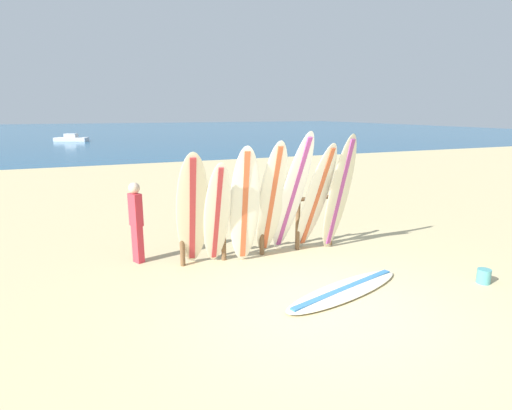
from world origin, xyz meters
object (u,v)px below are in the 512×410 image
(surfboard_leaning_right, at_px, (316,198))
(surfboard_leaning_far_left, at_px, (192,211))
(surfboard_leaning_center, at_px, (271,201))
(small_boat_offshore, at_px, (71,139))
(surfboard_leaning_center_right, at_px, (292,195))
(sand_bucket, at_px, (484,276))
(surfboard_leaning_left, at_px, (217,215))
(surfboard_lying_on_sand, at_px, (345,290))
(surfboard_rack, at_px, (262,219))
(surfboard_leaning_far_right, at_px, (339,194))
(beachgoer_standing, at_px, (136,219))
(surfboard_leaning_center_left, at_px, (245,206))

(surfboard_leaning_right, bearing_deg, surfboard_leaning_far_left, -179.08)
(surfboard_leaning_center, height_order, small_boat_offshore, surfboard_leaning_center)
(surfboard_leaning_center_right, distance_m, surfboard_leaning_right, 0.58)
(surfboard_leaning_far_left, distance_m, sand_bucket, 4.92)
(surfboard_leaning_far_left, relative_size, surfboard_leaning_left, 1.09)
(surfboard_lying_on_sand, bearing_deg, surfboard_rack, 103.75)
(surfboard_rack, relative_size, surfboard_leaning_center, 1.42)
(surfboard_leaning_far_left, relative_size, surfboard_leaning_center_right, 0.88)
(surfboard_leaning_left, bearing_deg, surfboard_leaning_right, 2.31)
(surfboard_rack, bearing_deg, surfboard_leaning_center, -79.88)
(surfboard_rack, height_order, surfboard_lying_on_sand, surfboard_rack)
(sand_bucket, bearing_deg, surfboard_leaning_far_right, 120.73)
(surfboard_lying_on_sand, xyz_separation_m, beachgoer_standing, (-2.79, 2.57, 0.79))
(surfboard_leaning_far_right, xyz_separation_m, beachgoer_standing, (-3.74, 0.89, -0.35))
(surfboard_leaning_far_right, bearing_deg, surfboard_rack, 164.90)
(surfboard_leaning_center_right, bearing_deg, sand_bucket, -44.42)
(surfboard_leaning_far_left, xyz_separation_m, beachgoer_standing, (-0.85, 0.81, -0.25))
(surfboard_leaning_left, xyz_separation_m, surfboard_lying_on_sand, (1.51, -1.72, -0.95))
(surfboard_leaning_center_right, bearing_deg, surfboard_leaning_right, 7.81)
(surfboard_leaning_center_left, bearing_deg, surfboard_leaning_far_right, 0.20)
(surfboard_rack, height_order, small_boat_offshore, surfboard_rack)
(surfboard_leaning_right, bearing_deg, beachgoer_standing, 166.83)
(surfboard_rack, xyz_separation_m, surfboard_leaning_center_left, (-0.51, -0.40, 0.37))
(surfboard_leaning_left, distance_m, surfboard_leaning_right, 2.03)
(surfboard_leaning_far_left, relative_size, surfboard_leaning_right, 0.98)
(surfboard_lying_on_sand, bearing_deg, surfboard_leaning_center_left, 121.30)
(surfboard_rack, bearing_deg, beachgoer_standing, 167.71)
(small_boat_offshore, bearing_deg, surfboard_leaning_far_left, -85.60)
(surfboard_leaning_left, height_order, surfboard_lying_on_sand, surfboard_leaning_left)
(surfboard_rack, height_order, surfboard_leaning_right, surfboard_leaning_right)
(surfboard_leaning_center_right, relative_size, sand_bucket, 10.28)
(surfboard_rack, height_order, surfboard_leaning_center, surfboard_leaning_center)
(surfboard_leaning_center, xyz_separation_m, sand_bucket, (2.74, -2.34, -1.02))
(surfboard_leaning_left, distance_m, beachgoer_standing, 1.54)
(surfboard_leaning_right, xyz_separation_m, beachgoer_standing, (-3.30, 0.77, -0.27))
(surfboard_leaning_far_left, distance_m, beachgoer_standing, 1.20)
(surfboard_leaning_far_right, xyz_separation_m, sand_bucket, (1.34, -2.25, -1.06))
(beachgoer_standing, xyz_separation_m, sand_bucket, (5.08, -3.14, -0.71))
(surfboard_leaning_far_right, height_order, sand_bucket, surfboard_leaning_far_right)
(surfboard_leaning_left, bearing_deg, surfboard_leaning_far_right, -0.87)
(surfboard_leaning_far_right, bearing_deg, surfboard_leaning_far_left, 178.42)
(surfboard_leaning_far_left, bearing_deg, surfboard_leaning_center_left, -5.39)
(surfboard_leaning_left, bearing_deg, beachgoer_standing, 146.15)
(surfboard_leaning_center_left, bearing_deg, beachgoer_standing, 153.11)
(beachgoer_standing, bearing_deg, surfboard_leaning_far_right, -13.39)
(surfboard_leaning_far_left, distance_m, surfboard_lying_on_sand, 2.81)
(surfboard_rack, distance_m, beachgoer_standing, 2.33)
(surfboard_leaning_left, bearing_deg, surfboard_leaning_center, 2.71)
(surfboard_leaning_far_left, relative_size, surfboard_leaning_center_left, 0.98)
(surfboard_leaning_far_left, xyz_separation_m, surfboard_leaning_left, (0.42, -0.04, -0.09))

